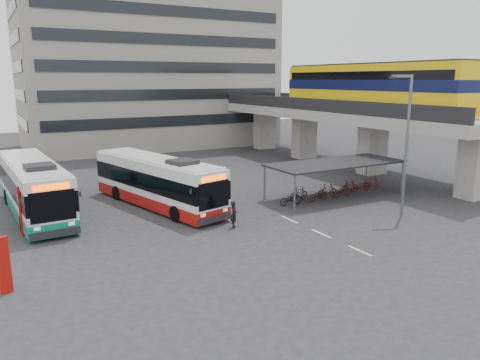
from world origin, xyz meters
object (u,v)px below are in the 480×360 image
bus_main (157,182)px  lamp_post (406,137)px  bus_teal (33,188)px  pedestrian (234,214)px

bus_main → lamp_post: 16.00m
bus_teal → lamp_post: lamp_post is taller
bus_teal → bus_main: bearing=-18.7°
bus_main → pedestrian: bus_main is taller
lamp_post → pedestrian: bearing=-177.2°
bus_teal → pedestrian: bearing=-45.2°
bus_main → lamp_post: lamp_post is taller
pedestrian → lamp_post: lamp_post is taller
bus_teal → lamp_post: size_ratio=1.44×
lamp_post → bus_main: bearing=161.1°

